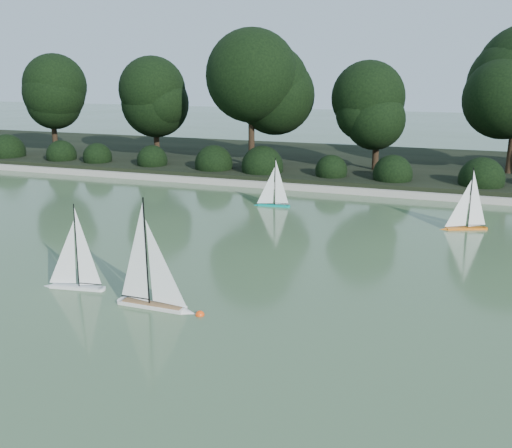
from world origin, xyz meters
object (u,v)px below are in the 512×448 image
(sailboat_white_b, at_px, (157,291))
(sailboat_orange, at_px, (463,219))
(sailboat_teal, at_px, (271,198))
(race_buoy, at_px, (200,315))
(sailboat_white_a, at_px, (71,275))

(sailboat_white_b, bearing_deg, sailboat_orange, 53.72)
(sailboat_white_b, bearing_deg, sailboat_teal, 92.61)
(sailboat_teal, xyz_separation_m, race_buoy, (1.00, -6.71, -0.21))
(sailboat_orange, height_order, race_buoy, sailboat_orange)
(sailboat_white_b, xyz_separation_m, race_buoy, (0.70, -0.03, -0.28))
(sailboat_teal, height_order, race_buoy, sailboat_teal)
(sailboat_white_b, distance_m, sailboat_teal, 6.69)
(sailboat_teal, bearing_deg, sailboat_white_a, -102.41)
(race_buoy, bearing_deg, sailboat_white_b, 177.34)
(sailboat_teal, bearing_deg, sailboat_white_b, -87.39)
(sailboat_orange, bearing_deg, sailboat_white_a, -136.88)
(sailboat_white_b, relative_size, sailboat_orange, 1.22)
(sailboat_orange, bearing_deg, race_buoy, -121.54)
(sailboat_white_a, height_order, sailboat_teal, sailboat_white_a)
(sailboat_white_a, xyz_separation_m, sailboat_orange, (6.10, 5.71, -0.00))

